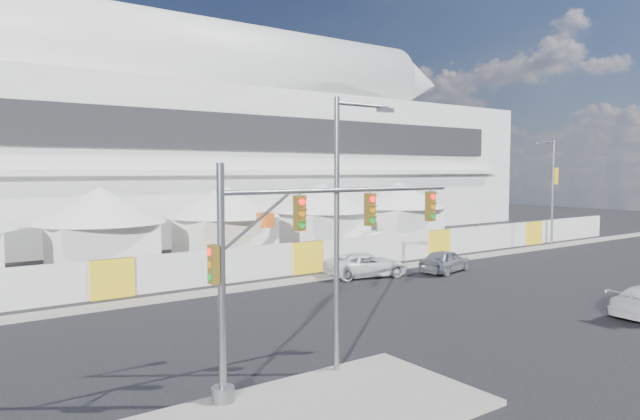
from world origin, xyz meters
TOP-DOWN VIEW (x-y plane):
  - ground at (0.00, 0.00)m, footprint 160.00×160.00m
  - median_island at (-6.00, -3.00)m, footprint 10.00×5.00m
  - far_curb at (20.00, 12.50)m, footprint 80.00×1.20m
  - stadium at (8.71, 41.50)m, footprint 80.00×24.80m
  - tent_row at (0.50, 24.00)m, footprint 53.40×8.40m
  - hoarding_fence at (6.00, 14.50)m, footprint 70.00×0.25m
  - scaffold_tower at (46.00, 36.00)m, footprint 4.40×4.40m
  - sedan_silver at (13.26, 9.51)m, footprint 2.68×4.60m
  - pickup_curb at (8.28, 11.33)m, footprint 3.55×5.61m
  - lot_car_a at (16.78, 18.96)m, footprint 4.05×4.96m
  - traffic_mast at (-5.33, -1.00)m, footprint 9.02×0.63m
  - streetlight_median at (-3.12, -0.84)m, footprint 2.38×0.24m
  - streetlight_curb at (29.55, 12.50)m, footprint 2.66×0.60m
  - boom_lift at (1.72, 17.34)m, footprint 7.26×2.64m

SIDE VIEW (x-z plane):
  - ground at x=0.00m, z-range 0.00..0.00m
  - far_curb at x=20.00m, z-range 0.00..0.12m
  - median_island at x=-6.00m, z-range 0.00..0.15m
  - pickup_curb at x=8.28m, z-range 0.00..1.44m
  - sedan_silver at x=13.26m, z-range 0.00..1.47m
  - lot_car_a at x=16.78m, z-range 0.00..1.59m
  - boom_lift at x=1.72m, z-range -0.82..2.74m
  - hoarding_fence at x=6.00m, z-range 0.00..2.00m
  - tent_row at x=0.50m, z-range 0.45..5.85m
  - traffic_mast at x=-5.33m, z-range 0.57..7.09m
  - streetlight_median at x=-3.12m, z-range 0.79..9.37m
  - streetlight_curb at x=29.55m, z-range 0.72..9.71m
  - scaffold_tower at x=46.00m, z-range 0.00..12.00m
  - stadium at x=8.71m, z-range -1.54..20.44m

